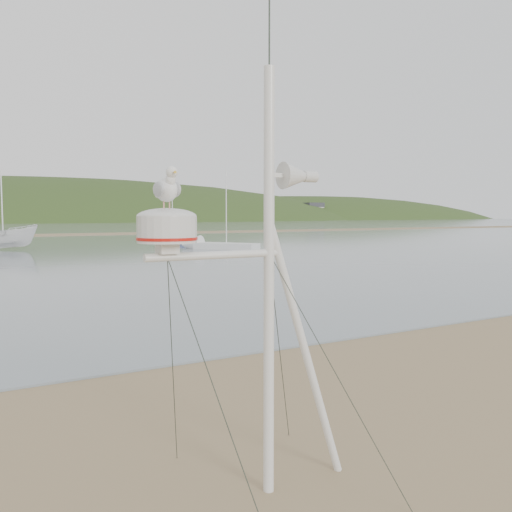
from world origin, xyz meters
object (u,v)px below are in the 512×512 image
sailboat_white_near (207,245)px  sailboat_blue_far (166,239)px  boat_white (2,217)px  mast_rig (266,374)px

sailboat_white_near → sailboat_blue_far: sailboat_white_near is taller
sailboat_white_near → sailboat_blue_far: 11.88m
sailboat_blue_far → boat_white: bearing=-162.0°
mast_rig → sailboat_blue_far: bearing=70.4°
mast_rig → sailboat_blue_far: size_ratio=0.84×
mast_rig → boat_white: boat_white is taller
sailboat_white_near → sailboat_blue_far: size_ratio=1.10×
boat_white → sailboat_blue_far: bearing=-59.1°
mast_rig → sailboat_white_near: 38.11m
mast_rig → sailboat_blue_far: (16.59, 46.61, -0.94)m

